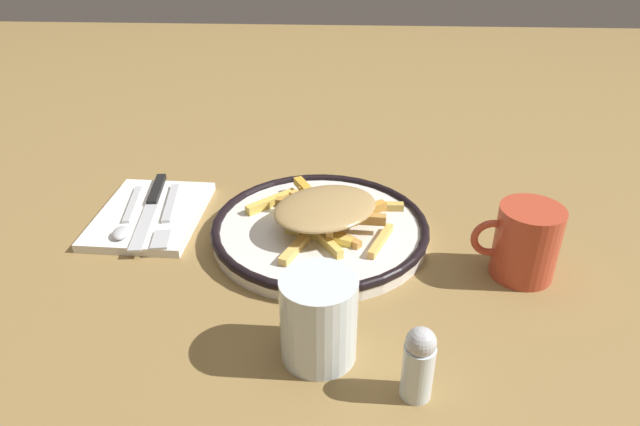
{
  "coord_description": "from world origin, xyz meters",
  "views": [
    {
      "loc": [
        -0.03,
        0.67,
        0.43
      ],
      "look_at": [
        0.0,
        0.0,
        0.04
      ],
      "focal_mm": 32.41,
      "sensor_mm": 36.0,
      "label": 1
    }
  ],
  "objects_px": {
    "fries_heap": "(324,211)",
    "fork": "(168,215)",
    "plate": "(320,229)",
    "water_glass": "(319,319)",
    "napkin": "(151,215)",
    "coffee_mug": "(525,242)",
    "knife": "(152,203)",
    "spoon": "(126,221)",
    "salt_shaker": "(419,363)"
  },
  "relations": [
    {
      "from": "napkin",
      "to": "spoon",
      "type": "height_order",
      "value": "spoon"
    },
    {
      "from": "plate",
      "to": "fries_heap",
      "type": "bearing_deg",
      "value": 157.96
    },
    {
      "from": "fries_heap",
      "to": "coffee_mug",
      "type": "distance_m",
      "value": 0.26
    },
    {
      "from": "fries_heap",
      "to": "water_glass",
      "type": "height_order",
      "value": "water_glass"
    },
    {
      "from": "knife",
      "to": "coffee_mug",
      "type": "xyz_separation_m",
      "value": [
        -0.5,
        0.13,
        0.03
      ]
    },
    {
      "from": "plate",
      "to": "fork",
      "type": "distance_m",
      "value": 0.22
    },
    {
      "from": "napkin",
      "to": "coffee_mug",
      "type": "distance_m",
      "value": 0.51
    },
    {
      "from": "fries_heap",
      "to": "spoon",
      "type": "xyz_separation_m",
      "value": [
        0.28,
        -0.01,
        -0.03
      ]
    },
    {
      "from": "napkin",
      "to": "coffee_mug",
      "type": "bearing_deg",
      "value": 167.66
    },
    {
      "from": "napkin",
      "to": "salt_shaker",
      "type": "bearing_deg",
      "value": 138.57
    },
    {
      "from": "fries_heap",
      "to": "spoon",
      "type": "bearing_deg",
      "value": -1.31
    },
    {
      "from": "fork",
      "to": "coffee_mug",
      "type": "relative_size",
      "value": 1.66
    },
    {
      "from": "plate",
      "to": "coffee_mug",
      "type": "distance_m",
      "value": 0.26
    },
    {
      "from": "coffee_mug",
      "to": "salt_shaker",
      "type": "distance_m",
      "value": 0.25
    },
    {
      "from": "knife",
      "to": "fries_heap",
      "type": "bearing_deg",
      "value": 166.87
    },
    {
      "from": "napkin",
      "to": "salt_shaker",
      "type": "distance_m",
      "value": 0.47
    },
    {
      "from": "fries_heap",
      "to": "fork",
      "type": "bearing_deg",
      "value": -7.32
    },
    {
      "from": "napkin",
      "to": "spoon",
      "type": "bearing_deg",
      "value": 56.32
    },
    {
      "from": "fries_heap",
      "to": "knife",
      "type": "xyz_separation_m",
      "value": [
        0.26,
        -0.06,
        -0.03
      ]
    },
    {
      "from": "napkin",
      "to": "fork",
      "type": "height_order",
      "value": "fork"
    },
    {
      "from": "water_glass",
      "to": "salt_shaker",
      "type": "xyz_separation_m",
      "value": [
        -0.1,
        0.05,
        -0.01
      ]
    },
    {
      "from": "plate",
      "to": "fork",
      "type": "xyz_separation_m",
      "value": [
        0.22,
        -0.03,
        0.0
      ]
    },
    {
      "from": "knife",
      "to": "salt_shaker",
      "type": "bearing_deg",
      "value": 137.07
    },
    {
      "from": "spoon",
      "to": "water_glass",
      "type": "xyz_separation_m",
      "value": [
        -0.28,
        0.23,
        0.03
      ]
    },
    {
      "from": "water_glass",
      "to": "salt_shaker",
      "type": "bearing_deg",
      "value": 152.68
    },
    {
      "from": "plate",
      "to": "fork",
      "type": "relative_size",
      "value": 1.68
    },
    {
      "from": "fork",
      "to": "napkin",
      "type": "bearing_deg",
      "value": -22.18
    },
    {
      "from": "plate",
      "to": "napkin",
      "type": "bearing_deg",
      "value": -8.85
    },
    {
      "from": "coffee_mug",
      "to": "napkin",
      "type": "bearing_deg",
      "value": -12.34
    },
    {
      "from": "fork",
      "to": "coffee_mug",
      "type": "distance_m",
      "value": 0.48
    },
    {
      "from": "fork",
      "to": "water_glass",
      "type": "height_order",
      "value": "water_glass"
    },
    {
      "from": "plate",
      "to": "water_glass",
      "type": "distance_m",
      "value": 0.23
    },
    {
      "from": "plate",
      "to": "knife",
      "type": "height_order",
      "value": "plate"
    },
    {
      "from": "napkin",
      "to": "water_glass",
      "type": "bearing_deg",
      "value": 134.48
    },
    {
      "from": "plate",
      "to": "fork",
      "type": "height_order",
      "value": "plate"
    },
    {
      "from": "fries_heap",
      "to": "fork",
      "type": "distance_m",
      "value": 0.23
    },
    {
      "from": "napkin",
      "to": "knife",
      "type": "height_order",
      "value": "knife"
    },
    {
      "from": "napkin",
      "to": "coffee_mug",
      "type": "height_order",
      "value": "coffee_mug"
    },
    {
      "from": "salt_shaker",
      "to": "plate",
      "type": "bearing_deg",
      "value": -68.95
    },
    {
      "from": "fork",
      "to": "salt_shaker",
      "type": "distance_m",
      "value": 0.44
    },
    {
      "from": "plate",
      "to": "spoon",
      "type": "bearing_deg",
      "value": -0.86
    },
    {
      "from": "napkin",
      "to": "knife",
      "type": "relative_size",
      "value": 0.91
    },
    {
      "from": "fries_heap",
      "to": "spoon",
      "type": "distance_m",
      "value": 0.28
    },
    {
      "from": "knife",
      "to": "water_glass",
      "type": "bearing_deg",
      "value": 132.74
    },
    {
      "from": "fork",
      "to": "water_glass",
      "type": "distance_m",
      "value": 0.34
    },
    {
      "from": "spoon",
      "to": "water_glass",
      "type": "relative_size",
      "value": 1.61
    },
    {
      "from": "knife",
      "to": "water_glass",
      "type": "relative_size",
      "value": 2.21
    },
    {
      "from": "plate",
      "to": "coffee_mug",
      "type": "relative_size",
      "value": 2.78
    },
    {
      "from": "plate",
      "to": "water_glass",
      "type": "xyz_separation_m",
      "value": [
        -0.01,
        0.22,
        0.03
      ]
    },
    {
      "from": "plate",
      "to": "knife",
      "type": "bearing_deg",
      "value": -12.92
    }
  ]
}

